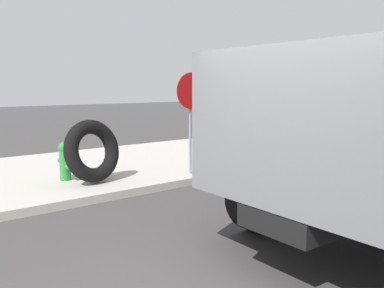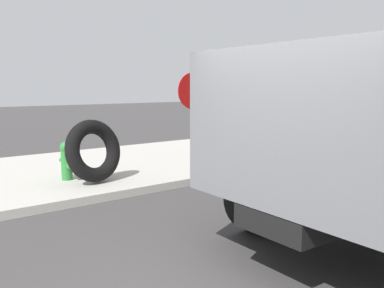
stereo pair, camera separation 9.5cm
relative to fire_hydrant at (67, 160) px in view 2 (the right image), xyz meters
name	(u,v)px [view 2 (the right image)]	position (x,y,z in m)	size (l,w,h in m)	color
sidewalk_curb	(41,176)	(-0.17, 1.06, -0.49)	(36.00, 5.00, 0.15)	#BCB7AD
fire_hydrant	(67,160)	(0.00, 0.00, 0.00)	(0.25, 0.56, 0.77)	#2D8438
loose_tire	(94,151)	(0.32, -0.55, 0.21)	(1.22, 1.22, 0.28)	black
stop_sign	(192,104)	(2.34, -1.07, 1.07)	(0.76, 0.08, 2.14)	gray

